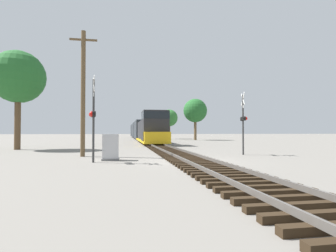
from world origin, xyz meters
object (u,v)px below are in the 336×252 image
Objects in this scene: utility_pole at (83,92)px; tree_deep_background at (169,118)px; freight_train at (140,130)px; crossing_signal_far at (243,120)px; crossing_signal_near at (93,115)px; relay_cabinet at (111,147)px; tree_far_right at (18,77)px; tree_mid_background at (195,111)px.

utility_pole is 45.54m from tree_deep_background.
utility_pole is at bearing -98.39° from freight_train.
crossing_signal_near is at bearing 119.06° from crossing_signal_far.
relay_cabinet is 15.28m from tree_far_right.
freight_train is 14.61× the size of crossing_signal_far.
crossing_signal_near is 10.63m from crossing_signal_far.
crossing_signal_near is at bearing -113.29° from tree_mid_background.
relay_cabinet is 0.18× the size of utility_pole.
tree_mid_background is at bearing 2.18° from crossing_signal_far.
crossing_signal_far is 0.64× the size of tree_deep_background.
crossing_signal_near reaches higher than crossing_signal_far.
tree_far_right is 1.09× the size of tree_mid_background.
utility_pole is 1.00× the size of tree_mid_background.
tree_mid_background is at bearing 63.04° from utility_pole.
crossing_signal_near is (-5.35, -47.15, 0.54)m from freight_train.
relay_cabinet is at bearing -103.92° from tree_deep_background.
tree_mid_background reaches higher than crossing_signal_far.
relay_cabinet is 0.18× the size of tree_mid_background.
tree_deep_background is at bearing 9.11° from crossing_signal_far.
crossing_signal_near is 0.66× the size of tree_deep_background.
utility_pole reaches higher than tree_mid_background.
freight_train is at bearing 163.71° from crossing_signal_near.
tree_mid_background is at bearing -69.48° from tree_deep_background.
crossing_signal_near is 40.72m from tree_mid_background.
freight_train is 7.10× the size of tree_far_right.
tree_deep_background is (11.44, 46.17, 4.23)m from relay_cabinet.
tree_far_right is at bearing 131.01° from utility_pole.
tree_far_right is at bearing -133.46° from tree_mid_background.
tree_far_right reaches higher than relay_cabinet.
tree_mid_background is 1.20× the size of tree_deep_background.
utility_pole reaches higher than crossing_signal_far.
crossing_signal_far reaches higher than relay_cabinet.
tree_mid_background reaches higher than relay_cabinet.
crossing_signal_far is 34.81m from tree_mid_background.
tree_mid_background is 10.60m from tree_deep_background.
crossing_signal_far is at bearing -92.83° from tree_deep_background.
utility_pole is at bearing -107.12° from tree_deep_background.
freight_train is 38.17m from tree_far_right.
crossing_signal_near is at bearing -96.48° from freight_train.
freight_train reaches higher than relay_cabinet.
utility_pole is 11.03m from tree_far_right.
tree_deep_background is at bearing 0.03° from freight_train.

